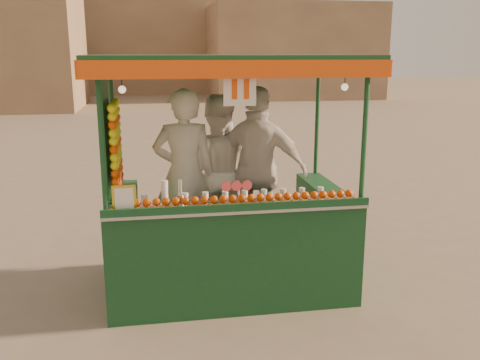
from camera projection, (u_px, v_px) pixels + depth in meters
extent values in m
plane|color=#6C5B4D|center=(238.00, 278.00, 5.84)|extent=(90.00, 90.00, 0.00)
cube|color=#9C7B59|center=(291.00, 52.00, 29.37)|extent=(9.00, 6.00, 5.00)
cube|color=#9C7B59|center=(131.00, 36.00, 33.42)|extent=(14.00, 7.00, 7.00)
cube|color=#103D1E|center=(228.00, 271.00, 5.66)|extent=(2.45, 1.51, 0.28)
cylinder|color=black|center=(149.00, 274.00, 5.52)|extent=(0.34, 0.09, 0.34)
cylinder|color=black|center=(303.00, 264.00, 5.80)|extent=(0.34, 0.09, 0.34)
cube|color=#103D1E|center=(237.00, 247.00, 4.96)|extent=(2.45, 0.28, 0.75)
cube|color=#103D1E|center=(124.00, 229.00, 5.46)|extent=(0.28, 1.22, 0.75)
cube|color=#103D1E|center=(323.00, 218.00, 5.81)|extent=(0.28, 1.22, 0.75)
cube|color=#B2B2B7|center=(236.00, 206.00, 4.89)|extent=(2.45, 0.43, 0.03)
cylinder|color=#103D1E|center=(102.00, 144.00, 4.43)|extent=(0.05, 0.05, 1.32)
cylinder|color=#103D1E|center=(364.00, 137.00, 4.81)|extent=(0.05, 0.05, 1.32)
cylinder|color=#103D1E|center=(113.00, 123.00, 5.78)|extent=(0.05, 0.05, 1.32)
cylinder|color=#103D1E|center=(317.00, 118.00, 6.16)|extent=(0.05, 0.05, 1.32)
cube|color=#103D1E|center=(227.00, 59.00, 5.13)|extent=(2.63, 1.69, 0.08)
cube|color=#E74B0C|center=(241.00, 69.00, 4.34)|extent=(2.63, 0.04, 0.15)
cube|color=#E74B0C|center=(216.00, 65.00, 5.96)|extent=(2.63, 0.04, 0.15)
cube|color=#E74B0C|center=(89.00, 67.00, 4.94)|extent=(0.04, 1.69, 0.15)
cube|color=#E74B0C|center=(354.00, 66.00, 5.36)|extent=(0.04, 1.69, 0.15)
cylinder|color=#F0494C|center=(237.00, 186.00, 4.72)|extent=(0.09, 0.02, 0.09)
cube|color=gold|center=(124.00, 200.00, 4.57)|extent=(0.21, 0.02, 0.26)
cube|color=white|center=(240.00, 89.00, 4.45)|extent=(0.28, 0.01, 0.28)
sphere|color=#FFE5B2|center=(122.00, 89.00, 4.42)|extent=(0.07, 0.07, 0.07)
sphere|color=#FFE5B2|center=(345.00, 87.00, 4.74)|extent=(0.07, 0.07, 0.07)
imported|color=white|center=(184.00, 174.00, 5.59)|extent=(0.67, 0.45, 1.81)
imported|color=white|center=(217.00, 171.00, 5.89)|extent=(0.95, 0.80, 1.73)
imported|color=silver|center=(259.00, 171.00, 5.69)|extent=(1.16, 0.85, 1.83)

